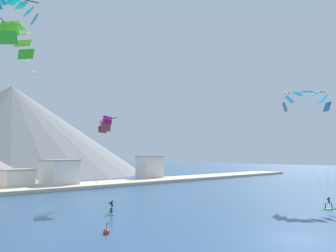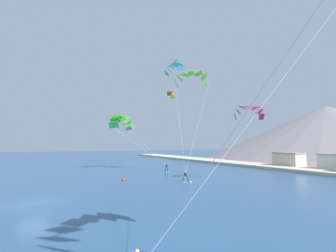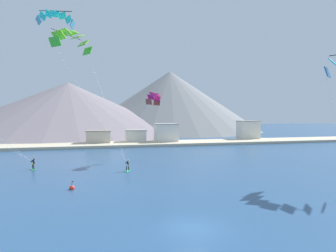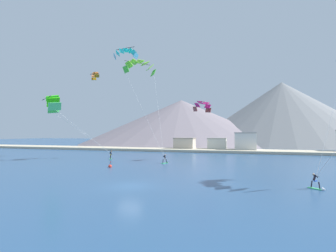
{
  "view_description": "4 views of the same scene",
  "coord_description": "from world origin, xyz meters",
  "px_view_note": "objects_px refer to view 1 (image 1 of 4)",
  "views": [
    {
      "loc": [
        -29.15,
        -13.86,
        6.76
      ],
      "look_at": [
        -0.3,
        14.06,
        9.77
      ],
      "focal_mm": 40.0,
      "sensor_mm": 36.0,
      "label": 1
    },
    {
      "loc": [
        26.77,
        0.45,
        5.86
      ],
      "look_at": [
        -1.02,
        15.93,
        8.54
      ],
      "focal_mm": 24.0,
      "sensor_mm": 36.0,
      "label": 2
    },
    {
      "loc": [
        -5.8,
        -17.23,
        8.02
      ],
      "look_at": [
        2.27,
        17.66,
        6.52
      ],
      "focal_mm": 28.0,
      "sensor_mm": 36.0,
      "label": 3
    },
    {
      "loc": [
        12.08,
        -24.65,
        5.47
      ],
      "look_at": [
        -1.1,
        16.04,
        6.61
      ],
      "focal_mm": 28.0,
      "sensor_mm": 36.0,
      "label": 4
    }
  ],
  "objects_px": {
    "kitesurfer_near_trail": "(331,206)",
    "parafoil_kite_distant_high_outer": "(15,6)",
    "parafoil_kite_near_trail": "(306,99)",
    "kitesurfer_near_lead": "(111,210)",
    "parafoil_kite_distant_low_drift": "(106,123)",
    "race_marker_buoy": "(106,232)",
    "parafoil_kite_near_lead": "(17,37)"
  },
  "relations": [
    {
      "from": "kitesurfer_near_trail",
      "to": "parafoil_kite_distant_high_outer",
      "type": "distance_m",
      "value": 42.85
    },
    {
      "from": "kitesurfer_near_trail",
      "to": "parafoil_kite_near_trail",
      "type": "xyz_separation_m",
      "value": [
        6.58,
        5.62,
        14.45
      ]
    },
    {
      "from": "parafoil_kite_near_trail",
      "to": "parafoil_kite_distant_high_outer",
      "type": "xyz_separation_m",
      "value": [
        -37.58,
        14.42,
        7.31
      ]
    },
    {
      "from": "kitesurfer_near_trail",
      "to": "kitesurfer_near_lead",
      "type": "bearing_deg",
      "value": 142.09
    },
    {
      "from": "parafoil_kite_distant_low_drift",
      "to": "kitesurfer_near_lead",
      "type": "bearing_deg",
      "value": -122.51
    },
    {
      "from": "kitesurfer_near_lead",
      "to": "parafoil_kite_distant_high_outer",
      "type": "distance_m",
      "value": 24.19
    },
    {
      "from": "kitesurfer_near_trail",
      "to": "parafoil_kite_distant_low_drift",
      "type": "xyz_separation_m",
      "value": [
        -15.69,
        24.66,
        10.71
      ]
    },
    {
      "from": "parafoil_kite_near_trail",
      "to": "parafoil_kite_distant_low_drift",
      "type": "distance_m",
      "value": 29.54
    },
    {
      "from": "kitesurfer_near_lead",
      "to": "parafoil_kite_distant_low_drift",
      "type": "bearing_deg",
      "value": 57.49
    },
    {
      "from": "parafoil_kite_near_trail",
      "to": "race_marker_buoy",
      "type": "relative_size",
      "value": 14.56
    },
    {
      "from": "kitesurfer_near_lead",
      "to": "race_marker_buoy",
      "type": "xyz_separation_m",
      "value": [
        -6.63,
        -8.08,
        -0.35
      ]
    },
    {
      "from": "kitesurfer_near_trail",
      "to": "parafoil_kite_distant_low_drift",
      "type": "height_order",
      "value": "parafoil_kite_distant_low_drift"
    },
    {
      "from": "kitesurfer_near_lead",
      "to": "kitesurfer_near_trail",
      "type": "height_order",
      "value": "kitesurfer_near_lead"
    },
    {
      "from": "parafoil_kite_distant_high_outer",
      "to": "parafoil_kite_distant_low_drift",
      "type": "xyz_separation_m",
      "value": [
        15.31,
        4.62,
        -11.05
      ]
    },
    {
      "from": "parafoil_kite_near_trail",
      "to": "parafoil_kite_distant_low_drift",
      "type": "bearing_deg",
      "value": 139.46
    },
    {
      "from": "parafoil_kite_near_lead",
      "to": "parafoil_kite_near_trail",
      "type": "bearing_deg",
      "value": -26.27
    },
    {
      "from": "parafoil_kite_near_trail",
      "to": "race_marker_buoy",
      "type": "height_order",
      "value": "parafoil_kite_near_trail"
    },
    {
      "from": "race_marker_buoy",
      "to": "kitesurfer_near_trail",
      "type": "bearing_deg",
      "value": -16.65
    },
    {
      "from": "kitesurfer_near_lead",
      "to": "kitesurfer_near_trail",
      "type": "xyz_separation_m",
      "value": [
        20.99,
        -16.35,
        -0.05
      ]
    },
    {
      "from": "parafoil_kite_distant_high_outer",
      "to": "parafoil_kite_distant_low_drift",
      "type": "bearing_deg",
      "value": 16.8
    },
    {
      "from": "parafoil_kite_near_lead",
      "to": "race_marker_buoy",
      "type": "relative_size",
      "value": 19.55
    },
    {
      "from": "parafoil_kite_near_lead",
      "to": "parafoil_kite_distant_low_drift",
      "type": "distance_m",
      "value": 16.25
    },
    {
      "from": "parafoil_kite_near_lead",
      "to": "race_marker_buoy",
      "type": "xyz_separation_m",
      "value": [
        1.62,
        -15.04,
        -19.86
      ]
    },
    {
      "from": "parafoil_kite_distant_low_drift",
      "to": "race_marker_buoy",
      "type": "height_order",
      "value": "parafoil_kite_distant_low_drift"
    },
    {
      "from": "parafoil_kite_near_trail",
      "to": "parafoil_kite_distant_low_drift",
      "type": "relative_size",
      "value": 3.2
    },
    {
      "from": "kitesurfer_near_trail",
      "to": "parafoil_kite_distant_low_drift",
      "type": "bearing_deg",
      "value": 122.46
    },
    {
      "from": "parafoil_kite_near_lead",
      "to": "parafoil_kite_near_trail",
      "type": "height_order",
      "value": "parafoil_kite_near_lead"
    },
    {
      "from": "kitesurfer_near_trail",
      "to": "parafoil_kite_distant_high_outer",
      "type": "relative_size",
      "value": 0.31
    },
    {
      "from": "parafoil_kite_near_trail",
      "to": "parafoil_kite_distant_high_outer",
      "type": "bearing_deg",
      "value": 159.01
    },
    {
      "from": "kitesurfer_near_lead",
      "to": "parafoil_kite_distant_low_drift",
      "type": "height_order",
      "value": "parafoil_kite_distant_low_drift"
    },
    {
      "from": "parafoil_kite_near_lead",
      "to": "parafoil_kite_distant_high_outer",
      "type": "height_order",
      "value": "parafoil_kite_distant_high_outer"
    },
    {
      "from": "kitesurfer_near_lead",
      "to": "race_marker_buoy",
      "type": "distance_m",
      "value": 10.46
    }
  ]
}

